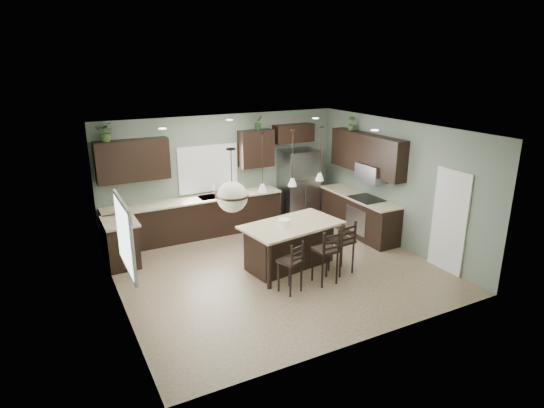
{
  "coord_description": "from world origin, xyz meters",
  "views": [
    {
      "loc": [
        -3.92,
        -7.32,
        4.03
      ],
      "look_at": [
        0.1,
        0.4,
        1.25
      ],
      "focal_mm": 30.0,
      "sensor_mm": 36.0,
      "label": 1
    }
  ],
  "objects_px": {
    "bar_stool_left": "(290,266)",
    "bar_stool_right": "(341,246)",
    "serving_dish": "(284,223)",
    "plant_back_left": "(106,132)",
    "bar_stool_center": "(325,256)",
    "kitchen_island": "(291,246)",
    "refrigerator": "(298,185)"
  },
  "relations": [
    {
      "from": "kitchen_island",
      "to": "plant_back_left",
      "type": "xyz_separation_m",
      "value": [
        -2.96,
        2.58,
        2.15
      ]
    },
    {
      "from": "bar_stool_center",
      "to": "bar_stool_right",
      "type": "relative_size",
      "value": 1.0
    },
    {
      "from": "bar_stool_center",
      "to": "plant_back_left",
      "type": "height_order",
      "value": "plant_back_left"
    },
    {
      "from": "bar_stool_right",
      "to": "plant_back_left",
      "type": "bearing_deg",
      "value": 133.19
    },
    {
      "from": "serving_dish",
      "to": "bar_stool_center",
      "type": "bearing_deg",
      "value": -64.37
    },
    {
      "from": "refrigerator",
      "to": "bar_stool_left",
      "type": "height_order",
      "value": "refrigerator"
    },
    {
      "from": "serving_dish",
      "to": "bar_stool_center",
      "type": "relative_size",
      "value": 0.22
    },
    {
      "from": "plant_back_left",
      "to": "bar_stool_center",
      "type": "bearing_deg",
      "value": -47.57
    },
    {
      "from": "kitchen_island",
      "to": "bar_stool_right",
      "type": "height_order",
      "value": "bar_stool_right"
    },
    {
      "from": "serving_dish",
      "to": "plant_back_left",
      "type": "height_order",
      "value": "plant_back_left"
    },
    {
      "from": "kitchen_island",
      "to": "bar_stool_left",
      "type": "xyz_separation_m",
      "value": [
        -0.54,
        -0.89,
        0.03
      ]
    },
    {
      "from": "serving_dish",
      "to": "plant_back_left",
      "type": "xyz_separation_m",
      "value": [
        -2.76,
        2.61,
        1.62
      ]
    },
    {
      "from": "refrigerator",
      "to": "bar_stool_left",
      "type": "distance_m",
      "value": 3.96
    },
    {
      "from": "serving_dish",
      "to": "plant_back_left",
      "type": "distance_m",
      "value": 4.13
    },
    {
      "from": "refrigerator",
      "to": "kitchen_island",
      "type": "relative_size",
      "value": 0.95
    },
    {
      "from": "refrigerator",
      "to": "serving_dish",
      "type": "xyz_separation_m",
      "value": [
        -1.79,
        -2.46,
        0.07
      ]
    },
    {
      "from": "bar_stool_right",
      "to": "kitchen_island",
      "type": "bearing_deg",
      "value": 132.61
    },
    {
      "from": "serving_dish",
      "to": "bar_stool_left",
      "type": "distance_m",
      "value": 1.05
    },
    {
      "from": "bar_stool_left",
      "to": "bar_stool_center",
      "type": "bearing_deg",
      "value": -17.94
    },
    {
      "from": "plant_back_left",
      "to": "bar_stool_left",
      "type": "bearing_deg",
      "value": -55.12
    },
    {
      "from": "bar_stool_left",
      "to": "bar_stool_center",
      "type": "relative_size",
      "value": 0.9
    },
    {
      "from": "kitchen_island",
      "to": "bar_stool_left",
      "type": "relative_size",
      "value": 1.95
    },
    {
      "from": "bar_stool_center",
      "to": "bar_stool_right",
      "type": "xyz_separation_m",
      "value": [
        0.53,
        0.22,
        -0.0
      ]
    },
    {
      "from": "bar_stool_left",
      "to": "bar_stool_right",
      "type": "bearing_deg",
      "value": -8.34
    },
    {
      "from": "kitchen_island",
      "to": "plant_back_left",
      "type": "bearing_deg",
      "value": 130.08
    },
    {
      "from": "bar_stool_left",
      "to": "plant_back_left",
      "type": "bearing_deg",
      "value": 106.68
    },
    {
      "from": "kitchen_island",
      "to": "bar_stool_center",
      "type": "bearing_deg",
      "value": -85.33
    },
    {
      "from": "bar_stool_right",
      "to": "bar_stool_center",
      "type": "bearing_deg",
      "value": -163.06
    },
    {
      "from": "serving_dish",
      "to": "bar_stool_left",
      "type": "xyz_separation_m",
      "value": [
        -0.34,
        -0.86,
        -0.5
      ]
    },
    {
      "from": "bar_stool_left",
      "to": "bar_stool_center",
      "type": "height_order",
      "value": "bar_stool_center"
    },
    {
      "from": "refrigerator",
      "to": "bar_stool_right",
      "type": "height_order",
      "value": "refrigerator"
    },
    {
      "from": "refrigerator",
      "to": "kitchen_island",
      "type": "distance_m",
      "value": 2.94
    }
  ]
}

